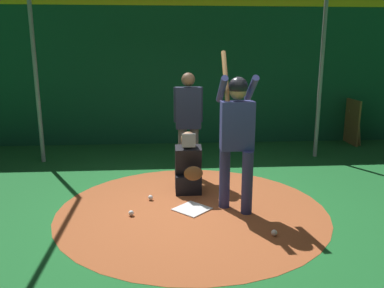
{
  "coord_description": "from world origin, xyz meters",
  "views": [
    {
      "loc": [
        5.15,
        -0.38,
        2.19
      ],
      "look_at": [
        0.0,
        0.0,
        0.95
      ],
      "focal_mm": 36.94,
      "sensor_mm": 36.0,
      "label": 1
    }
  ],
  "objects_px": {
    "batter": "(237,131)",
    "bat_rack": "(349,122)",
    "umpire": "(188,120)",
    "baseball_1": "(151,198)",
    "catcher": "(188,169)",
    "baseball_0": "(274,233)",
    "home_plate": "(192,209)",
    "baseball_2": "(131,213)"
  },
  "relations": [
    {
      "from": "batter",
      "to": "bat_rack",
      "type": "bearing_deg",
      "value": 138.49
    },
    {
      "from": "catcher",
      "to": "bat_rack",
      "type": "bearing_deg",
      "value": 128.21
    },
    {
      "from": "umpire",
      "to": "baseball_1",
      "type": "relative_size",
      "value": 24.57
    },
    {
      "from": "home_plate",
      "to": "umpire",
      "type": "distance_m",
      "value": 1.76
    },
    {
      "from": "baseball_1",
      "to": "home_plate",
      "type": "bearing_deg",
      "value": 55.68
    },
    {
      "from": "baseball_1",
      "to": "baseball_2",
      "type": "distance_m",
      "value": 0.61
    },
    {
      "from": "umpire",
      "to": "baseball_0",
      "type": "relative_size",
      "value": 24.57
    },
    {
      "from": "umpire",
      "to": "baseball_2",
      "type": "xyz_separation_m",
      "value": [
        1.59,
        -0.88,
        -0.99
      ]
    },
    {
      "from": "baseball_0",
      "to": "baseball_1",
      "type": "bearing_deg",
      "value": -129.92
    },
    {
      "from": "batter",
      "to": "baseball_0",
      "type": "height_order",
      "value": "batter"
    },
    {
      "from": "umpire",
      "to": "baseball_2",
      "type": "height_order",
      "value": "umpire"
    },
    {
      "from": "batter",
      "to": "baseball_2",
      "type": "height_order",
      "value": "batter"
    },
    {
      "from": "catcher",
      "to": "baseball_0",
      "type": "height_order",
      "value": "catcher"
    },
    {
      "from": "batter",
      "to": "bat_rack",
      "type": "distance_m",
      "value": 5.3
    },
    {
      "from": "batter",
      "to": "umpire",
      "type": "bearing_deg",
      "value": -159.43
    },
    {
      "from": "umpire",
      "to": "bat_rack",
      "type": "relative_size",
      "value": 1.72
    },
    {
      "from": "umpire",
      "to": "catcher",
      "type": "bearing_deg",
      "value": -3.58
    },
    {
      "from": "catcher",
      "to": "umpire",
      "type": "bearing_deg",
      "value": 176.42
    },
    {
      "from": "home_plate",
      "to": "baseball_0",
      "type": "relative_size",
      "value": 5.68
    },
    {
      "from": "home_plate",
      "to": "umpire",
      "type": "relative_size",
      "value": 0.23
    },
    {
      "from": "catcher",
      "to": "umpire",
      "type": "height_order",
      "value": "umpire"
    },
    {
      "from": "home_plate",
      "to": "baseball_1",
      "type": "relative_size",
      "value": 5.68
    },
    {
      "from": "home_plate",
      "to": "baseball_0",
      "type": "height_order",
      "value": "baseball_0"
    },
    {
      "from": "home_plate",
      "to": "baseball_0",
      "type": "bearing_deg",
      "value": 46.94
    },
    {
      "from": "baseball_2",
      "to": "bat_rack",
      "type": "bearing_deg",
      "value": 129.51
    },
    {
      "from": "home_plate",
      "to": "baseball_0",
      "type": "xyz_separation_m",
      "value": [
        0.87,
        0.93,
        0.03
      ]
    },
    {
      "from": "home_plate",
      "to": "catcher",
      "type": "xyz_separation_m",
      "value": [
        -0.68,
        -0.0,
        0.37
      ]
    },
    {
      "from": "catcher",
      "to": "baseball_1",
      "type": "bearing_deg",
      "value": -64.37
    },
    {
      "from": "umpire",
      "to": "bat_rack",
      "type": "distance_m",
      "value": 4.76
    },
    {
      "from": "bat_rack",
      "to": "baseball_2",
      "type": "xyz_separation_m",
      "value": [
        4.06,
        -4.92,
        -0.44
      ]
    },
    {
      "from": "home_plate",
      "to": "baseball_1",
      "type": "xyz_separation_m",
      "value": [
        -0.4,
        -0.59,
        0.03
      ]
    },
    {
      "from": "home_plate",
      "to": "bat_rack",
      "type": "xyz_separation_m",
      "value": [
        -3.9,
        4.08,
        0.48
      ]
    },
    {
      "from": "batter",
      "to": "umpire",
      "type": "height_order",
      "value": "batter"
    },
    {
      "from": "baseball_1",
      "to": "batter",
      "type": "bearing_deg",
      "value": 69.59
    },
    {
      "from": "bat_rack",
      "to": "umpire",
      "type": "bearing_deg",
      "value": -58.62
    },
    {
      "from": "home_plate",
      "to": "baseball_2",
      "type": "height_order",
      "value": "baseball_2"
    },
    {
      "from": "bat_rack",
      "to": "baseball_2",
      "type": "bearing_deg",
      "value": -50.49
    },
    {
      "from": "bat_rack",
      "to": "baseball_0",
      "type": "bearing_deg",
      "value": -33.46
    },
    {
      "from": "batter",
      "to": "baseball_0",
      "type": "relative_size",
      "value": 29.41
    },
    {
      "from": "umpire",
      "to": "baseball_1",
      "type": "height_order",
      "value": "umpire"
    },
    {
      "from": "home_plate",
      "to": "baseball_1",
      "type": "bearing_deg",
      "value": -124.32
    },
    {
      "from": "umpire",
      "to": "baseball_2",
      "type": "bearing_deg",
      "value": -28.88
    }
  ]
}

